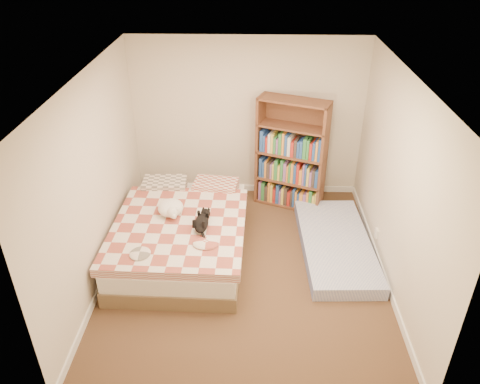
{
  "coord_description": "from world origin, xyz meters",
  "views": [
    {
      "loc": [
        0.08,
        -4.69,
        3.9
      ],
      "look_at": [
        -0.07,
        0.3,
        0.96
      ],
      "focal_mm": 35.0,
      "sensor_mm": 36.0,
      "label": 1
    }
  ],
  "objects_px": {
    "black_cat": "(202,222)",
    "bookshelf": "(290,168)",
    "white_dog": "(171,208)",
    "floor_mattress": "(335,245)",
    "bed": "(182,232)"
  },
  "relations": [
    {
      "from": "bookshelf",
      "to": "black_cat",
      "type": "distance_m",
      "value": 1.9
    },
    {
      "from": "bed",
      "to": "floor_mattress",
      "type": "bearing_deg",
      "value": 2.55
    },
    {
      "from": "bookshelf",
      "to": "floor_mattress",
      "type": "bearing_deg",
      "value": -43.39
    },
    {
      "from": "bookshelf",
      "to": "black_cat",
      "type": "xyz_separation_m",
      "value": [
        -1.2,
        -1.48,
        0.0
      ]
    },
    {
      "from": "floor_mattress",
      "to": "white_dog",
      "type": "height_order",
      "value": "white_dog"
    },
    {
      "from": "black_cat",
      "to": "white_dog",
      "type": "relative_size",
      "value": 1.4
    },
    {
      "from": "bed",
      "to": "white_dog",
      "type": "bearing_deg",
      "value": 165.54
    },
    {
      "from": "black_cat",
      "to": "white_dog",
      "type": "xyz_separation_m",
      "value": [
        -0.42,
        0.27,
        0.02
      ]
    },
    {
      "from": "floor_mattress",
      "to": "black_cat",
      "type": "relative_size",
      "value": 2.98
    },
    {
      "from": "bookshelf",
      "to": "black_cat",
      "type": "bearing_deg",
      "value": -107.33
    },
    {
      "from": "black_cat",
      "to": "bed",
      "type": "bearing_deg",
      "value": 151.11
    },
    {
      "from": "black_cat",
      "to": "bookshelf",
      "type": "bearing_deg",
      "value": 59.78
    },
    {
      "from": "floor_mattress",
      "to": "black_cat",
      "type": "distance_m",
      "value": 1.86
    },
    {
      "from": "bed",
      "to": "floor_mattress",
      "type": "height_order",
      "value": "bed"
    },
    {
      "from": "bookshelf",
      "to": "white_dog",
      "type": "distance_m",
      "value": 2.03
    }
  ]
}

